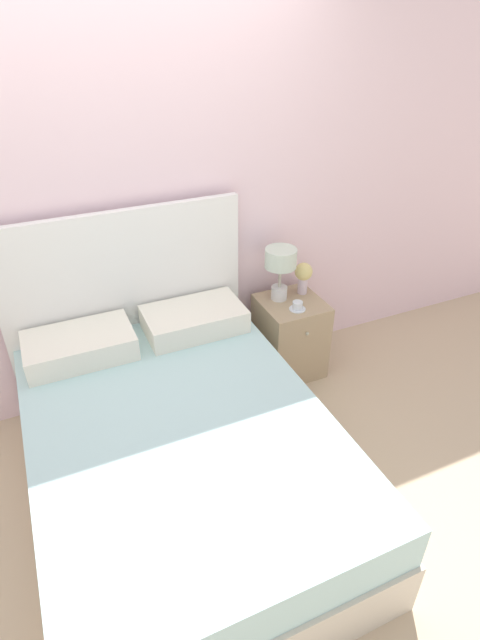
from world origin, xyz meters
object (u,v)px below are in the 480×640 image
Objects in this scene: nightstand at (290,336)px; teacup at (297,306)px; table_lamp at (280,264)px; flower_vase at (304,275)px; bed at (177,445)px.

teacup is at bearing -98.74° from nightstand.
table_lamp is at bearing 104.38° from teacup.
table_lamp is 1.63× the size of flower_vase.
teacup is (-0.02, -0.10, 0.30)m from nightstand.
bed reaches higher than teacup.
flower_vase is (1.16, 0.75, 0.39)m from bed.
teacup is (-0.14, -0.18, -0.11)m from flower_vase.
teacup is (1.02, 0.57, 0.28)m from bed.
bed is at bearing -147.14° from nightstand.
teacup is at bearing -75.62° from table_lamp.
table_lamp is 0.22m from flower_vase.
bed reaches higher than flower_vase.
bed is 5.39× the size of table_lamp.
flower_vase is at bearing 51.77° from teacup.
nightstand is 2.49× the size of flower_vase.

